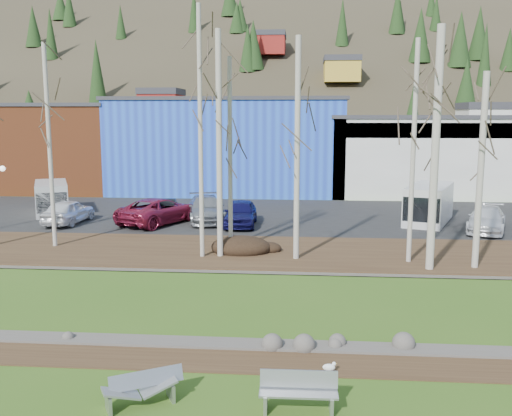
# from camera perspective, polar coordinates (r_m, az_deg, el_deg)

# --- Properties ---
(ground) EXTENTS (200.00, 200.00, 0.00)m
(ground) POSITION_cam_1_polar(r_m,az_deg,el_deg) (14.56, 1.96, -18.50)
(ground) COLOR #335817
(ground) RESTS_ON ground
(dirt_strip) EXTENTS (80.00, 1.80, 0.03)m
(dirt_strip) POSITION_cam_1_polar(r_m,az_deg,el_deg) (16.44, 2.32, -15.05)
(dirt_strip) COLOR #382616
(dirt_strip) RESTS_ON ground
(near_bank_rocks) EXTENTS (80.00, 0.80, 0.50)m
(near_bank_rocks) POSITION_cam_1_polar(r_m,az_deg,el_deg) (17.36, 2.47, -13.73)
(near_bank_rocks) COLOR #47423D
(near_bank_rocks) RESTS_ON ground
(river) EXTENTS (80.00, 8.00, 0.90)m
(river) POSITION_cam_1_polar(r_m,az_deg,el_deg) (21.20, 2.91, -9.41)
(river) COLOR black
(river) RESTS_ON ground
(far_bank_rocks) EXTENTS (80.00, 0.80, 0.46)m
(far_bank_rocks) POSITION_cam_1_polar(r_m,az_deg,el_deg) (25.11, 3.21, -6.42)
(far_bank_rocks) COLOR #47423D
(far_bank_rocks) RESTS_ON ground
(far_bank) EXTENTS (80.00, 7.00, 0.15)m
(far_bank) POSITION_cam_1_polar(r_m,az_deg,el_deg) (28.19, 3.39, -4.52)
(far_bank) COLOR #382616
(far_bank) RESTS_ON ground
(parking_lot) EXTENTS (80.00, 14.00, 0.14)m
(parking_lot) POSITION_cam_1_polar(r_m,az_deg,el_deg) (38.47, 3.76, -0.81)
(parking_lot) COLOR black
(parking_lot) RESTS_ON ground
(building_brick) EXTENTS (16.32, 12.24, 7.80)m
(building_brick) POSITION_cam_1_polar(r_m,az_deg,el_deg) (57.48, -20.74, 5.80)
(building_brick) COLOR brown
(building_brick) RESTS_ON ground
(building_blue) EXTENTS (20.40, 12.24, 8.30)m
(building_blue) POSITION_cam_1_polar(r_m,az_deg,el_deg) (52.36, -2.55, 6.38)
(building_blue) COLOR blue
(building_blue) RESTS_ON ground
(building_white) EXTENTS (18.36, 12.24, 6.80)m
(building_white) POSITION_cam_1_polar(r_m,az_deg,el_deg) (53.21, 17.15, 5.22)
(building_white) COLOR beige
(building_white) RESTS_ON ground
(hillside) EXTENTS (160.00, 72.00, 35.00)m
(hillside) POSITION_cam_1_polar(r_m,az_deg,el_deg) (97.47, 4.49, 15.55)
(hillside) COLOR #332D1E
(hillside) RESTS_ON ground
(bench_intact) EXTENTS (1.82, 0.59, 0.91)m
(bench_intact) POSITION_cam_1_polar(r_m,az_deg,el_deg) (13.89, 4.27, -17.86)
(bench_intact) COLOR #A5A8AA
(bench_intact) RESTS_ON ground
(bench_damaged) EXTENTS (1.81, 1.35, 0.78)m
(bench_damaged) POSITION_cam_1_polar(r_m,az_deg,el_deg) (14.38, -11.33, -17.29)
(bench_damaged) COLOR #A5A8AA
(bench_damaged) RESTS_ON ground
(seagull) EXTENTS (0.40, 0.19, 0.29)m
(seagull) POSITION_cam_1_polar(r_m,az_deg,el_deg) (15.85, 7.35, -15.50)
(seagull) COLOR gold
(seagull) RESTS_ON ground
(dirt_mound) EXTENTS (2.96, 2.09, 0.58)m
(dirt_mound) POSITION_cam_1_polar(r_m,az_deg,el_deg) (28.05, -1.52, -3.81)
(dirt_mound) COLOR black
(dirt_mound) RESTS_ON far_bank
(birch_1) EXTENTS (0.21, 0.21, 10.15)m
(birch_1) POSITION_cam_1_polar(r_m,az_deg,el_deg) (30.47, -19.95, 5.78)
(birch_1) COLOR beige
(birch_1) RESTS_ON far_bank
(birch_2) EXTENTS (0.27, 0.27, 10.48)m
(birch_2) POSITION_cam_1_polar(r_m,az_deg,el_deg) (26.59, -3.70, 6.24)
(birch_2) COLOR beige
(birch_2) RESTS_ON far_bank
(birch_3) EXTENTS (0.21, 0.21, 11.56)m
(birch_3) POSITION_cam_1_polar(r_m,az_deg,el_deg) (26.54, -5.58, 7.38)
(birch_3) COLOR beige
(birch_3) RESTS_ON far_bank
(birch_4) EXTENTS (0.26, 0.26, 10.12)m
(birch_4) POSITION_cam_1_polar(r_m,az_deg,el_deg) (26.12, 4.14, 5.79)
(birch_4) COLOR beige
(birch_4) RESTS_ON far_bank
(birch_5) EXTENTS (0.21, 0.21, 9.36)m
(birch_5) POSITION_cam_1_polar(r_m,az_deg,el_deg) (27.45, -2.60, 5.17)
(birch_5) COLOR beige
(birch_5) RESTS_ON far_bank
(birch_6) EXTENTS (0.21, 0.21, 9.94)m
(birch_6) POSITION_cam_1_polar(r_m,az_deg,el_deg) (26.43, 15.44, 5.32)
(birch_6) COLOR beige
(birch_6) RESTS_ON far_bank
(birch_7) EXTENTS (0.29, 0.29, 10.32)m
(birch_7) POSITION_cam_1_polar(r_m,az_deg,el_deg) (25.34, 17.44, 5.51)
(birch_7) COLOR beige
(birch_7) RESTS_ON far_bank
(birch_8) EXTENTS (0.28, 0.28, 8.46)m
(birch_8) POSITION_cam_1_polar(r_m,az_deg,el_deg) (26.37, 21.54, 3.39)
(birch_8) COLOR beige
(birch_8) RESTS_ON far_bank
(birch_10) EXTENTS (0.29, 0.29, 10.32)m
(birch_10) POSITION_cam_1_polar(r_m,az_deg,el_deg) (25.35, 17.54, 5.50)
(birch_10) COLOR beige
(birch_10) RESTS_ON far_bank
(car_0) EXTENTS (2.06, 4.55, 1.51)m
(car_0) POSITION_cam_1_polar(r_m,az_deg,el_deg) (37.15, -18.28, -0.32)
(car_0) COLOR white
(car_0) RESTS_ON parking_lot
(car_1) EXTENTS (2.06, 4.31, 1.36)m
(car_1) POSITION_cam_1_polar(r_m,az_deg,el_deg) (37.28, -9.11, -0.06)
(car_1) COLOR black
(car_1) RESTS_ON parking_lot
(car_2) EXTENTS (4.95, 6.36, 1.61)m
(car_2) POSITION_cam_1_polar(r_m,az_deg,el_deg) (35.77, -9.68, -0.27)
(car_2) COLOR maroon
(car_2) RESTS_ON parking_lot
(car_3) EXTENTS (3.42, 5.76, 1.56)m
(car_3) POSITION_cam_1_polar(r_m,az_deg,el_deg) (36.22, -5.03, -0.08)
(car_3) COLOR gray
(car_3) RESTS_ON parking_lot
(car_4) EXTENTS (1.96, 4.62, 1.56)m
(car_4) POSITION_cam_1_polar(r_m,az_deg,el_deg) (34.59, -1.56, -0.50)
(car_4) COLOR #131251
(car_4) RESTS_ON parking_lot
(car_5) EXTENTS (3.50, 5.23, 1.41)m
(car_5) POSITION_cam_1_polar(r_m,az_deg,el_deg) (35.53, 22.07, -1.05)
(car_5) COLOR white
(car_5) RESTS_ON parking_lot
(van_white) EXTENTS (4.04, 5.81, 2.35)m
(van_white) POSITION_cam_1_polar(r_m,az_deg,el_deg) (37.00, 16.84, 0.36)
(van_white) COLOR white
(van_white) RESTS_ON parking_lot
(van_grey) EXTENTS (3.86, 5.25, 2.12)m
(van_grey) POSITION_cam_1_polar(r_m,az_deg,el_deg) (41.26, -19.76, 0.94)
(van_grey) COLOR silver
(van_grey) RESTS_ON parking_lot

